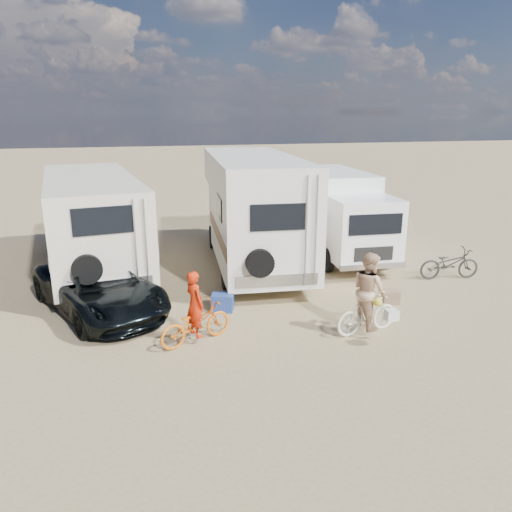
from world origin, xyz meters
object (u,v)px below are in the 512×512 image
object	(u,v)px
dark_suv	(99,287)
bike_woman	(367,313)
rider_woman	(368,297)
rider_man	(195,311)
cooler	(223,303)
rv_left	(93,224)
box_truck	(338,215)
bike_parked	(449,264)
crate	(390,297)
rv_main	(253,212)
bike_man	(196,323)

from	to	relation	value
dark_suv	bike_woman	distance (m)	6.96
bike_woman	rider_woman	xyz separation A→B (m)	(0.00, 0.00, 0.41)
rider_man	cooler	size ratio (longest dim) A/B	2.69
rv_left	bike_woman	world-z (taller)	rv_left
box_truck	rider_man	world-z (taller)	box_truck
bike_parked	crate	bearing A→B (deg)	124.25
rv_main	crate	distance (m)	5.54
rv_main	bike_parked	distance (m)	6.59
rv_main	rv_left	xyz separation A→B (m)	(-5.27, 0.82, -0.30)
rv_left	box_truck	xyz separation A→B (m)	(8.61, -0.38, -0.07)
cooler	rv_left	bearing A→B (deg)	145.13
rv_main	rv_left	bearing A→B (deg)	176.27
rv_main	box_truck	bearing A→B (deg)	12.53
rider_woman	crate	world-z (taller)	rider_woman
bike_woman	rider_man	distance (m)	4.10
rider_woman	rv_main	bearing A→B (deg)	1.55
box_truck	cooler	bearing A→B (deg)	-136.59
bike_parked	cooler	size ratio (longest dim) A/B	3.33
rider_man	bike_man	bearing A→B (deg)	-0.00
rider_woman	crate	xyz separation A→B (m)	(1.55, 1.61, -0.74)
rv_left	bike_woman	xyz separation A→B (m)	(6.52, -6.90, -1.06)
bike_parked	bike_man	bearing A→B (deg)	114.59
rv_left	dark_suv	world-z (taller)	rv_left
bike_man	bike_parked	world-z (taller)	bike_parked
box_truck	bike_parked	world-z (taller)	box_truck
rider_man	rider_woman	size ratio (longest dim) A/B	0.84
box_truck	rider_woman	world-z (taller)	box_truck
rv_left	box_truck	distance (m)	8.62
rv_left	bike_parked	size ratio (longest dim) A/B	4.24
crate	rider_man	bearing A→B (deg)	-169.29
bike_man	crate	bearing A→B (deg)	-102.59
dark_suv	rider_man	size ratio (longest dim) A/B	3.10
box_truck	rider_man	size ratio (longest dim) A/B	4.16
bike_man	rider_woman	size ratio (longest dim) A/B	0.99
cooler	rider_man	bearing A→B (deg)	-100.64
rider_woman	rv_left	bearing A→B (deg)	33.30
box_truck	cooler	xyz separation A→B (m)	(-5.18, -4.28, -1.27)
rider_man	bike_parked	xyz separation A→B (m)	(8.45, 2.43, -0.27)
dark_suv	crate	size ratio (longest dim) A/B	10.75
bike_man	crate	xyz separation A→B (m)	(5.60, 1.06, -0.30)
box_truck	crate	world-z (taller)	box_truck
rv_main	dark_suv	bearing A→B (deg)	-143.72
bike_parked	box_truck	bearing A→B (deg)	41.71
rider_woman	cooler	distance (m)	3.88
bike_parked	rv_main	bearing A→B (deg)	69.79
box_truck	dark_suv	distance (m)	9.07
box_truck	bike_parked	xyz separation A→B (m)	(2.31, -3.53, -1.00)
rider_man	rider_woman	world-z (taller)	rider_woman
rv_left	dark_suv	size ratio (longest dim) A/B	1.69
bike_man	bike_woman	world-z (taller)	bike_woman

